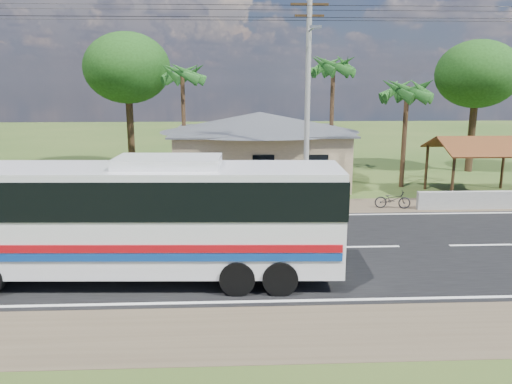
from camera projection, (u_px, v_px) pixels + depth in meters
ground at (251, 249)px, 19.11m from camera, size 120.00×120.00×0.00m
road at (251, 249)px, 19.11m from camera, size 120.00×16.00×0.03m
house at (260, 140)px, 31.24m from camera, size 12.40×10.00×5.00m
waiting_shed at (482, 147)px, 27.37m from camera, size 5.20×4.48×3.35m
concrete_barrier at (486, 200)px, 25.00m from camera, size 7.00×0.30×0.90m
utility_poles at (301, 92)px, 24.28m from camera, size 32.80×2.22×11.00m
palm_near at (407, 91)px, 29.00m from camera, size 2.80×2.80×6.70m
palm_mid at (333, 67)px, 32.91m from camera, size 2.80×2.80×8.20m
palm_far at (182, 75)px, 33.06m from camera, size 2.80×2.80×7.70m
tree_behind_house at (127, 68)px, 34.74m from camera, size 6.00×6.00×9.61m
tree_behind_shed at (477, 75)px, 33.94m from camera, size 5.60×5.60×9.02m
coach_bus at (136, 211)px, 15.74m from camera, size 13.06×3.29×4.02m
motorcycle at (393, 199)px, 25.06m from camera, size 1.84×0.90×0.92m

